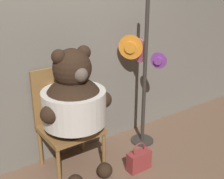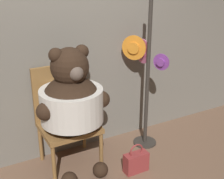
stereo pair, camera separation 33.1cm
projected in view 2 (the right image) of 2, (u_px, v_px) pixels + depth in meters
name	position (u px, v px, depth m)	size (l,w,h in m)	color
ground_plane	(93.00, 175.00, 3.25)	(14.00, 14.00, 0.00)	brown
wall_back	(64.00, 47.00, 3.32)	(8.00, 0.10, 2.45)	slate
chair	(65.00, 114.00, 3.32)	(0.58, 0.51, 1.08)	olive
teddy_bear	(72.00, 101.00, 3.09)	(0.76, 0.68, 1.34)	black
hat_display_rack	(145.00, 76.00, 3.55)	(0.34, 0.48, 1.71)	#332D28
handbag_on_ground	(136.00, 162.00, 3.28)	(0.26, 0.12, 0.33)	maroon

